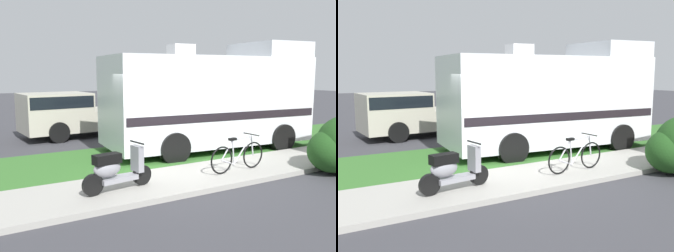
% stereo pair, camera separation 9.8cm
% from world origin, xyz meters
% --- Properties ---
extents(ground_plane, '(80.00, 80.00, 0.00)m').
position_xyz_m(ground_plane, '(0.00, 0.00, 0.00)').
color(ground_plane, '#38383D').
extents(sidewalk, '(24.00, 2.00, 0.12)m').
position_xyz_m(sidewalk, '(0.00, -1.20, 0.06)').
color(sidewalk, '#9E9B93').
rests_on(sidewalk, ground).
extents(grass_strip, '(24.00, 3.40, 0.08)m').
position_xyz_m(grass_strip, '(0.00, 1.50, 0.04)').
color(grass_strip, '#336628').
rests_on(grass_strip, ground).
extents(motorhome_rv, '(6.80, 3.13, 3.52)m').
position_xyz_m(motorhome_rv, '(2.55, 1.41, 1.68)').
color(motorhome_rv, silver).
rests_on(motorhome_rv, ground).
extents(scooter, '(1.61, 0.55, 0.97)m').
position_xyz_m(scooter, '(-1.91, -1.35, 0.58)').
color(scooter, black).
rests_on(scooter, ground).
extents(bicycle, '(1.74, 0.52, 0.89)m').
position_xyz_m(bicycle, '(1.29, -1.43, 0.50)').
color(bicycle, black).
rests_on(bicycle, ground).
extents(pickup_truck_near, '(5.63, 2.43, 1.75)m').
position_xyz_m(pickup_truck_near, '(-0.40, 6.18, 0.94)').
color(pickup_truck_near, '#B7B29E').
rests_on(pickup_truck_near, ground).
extents(bottle_green, '(0.08, 0.08, 0.27)m').
position_xyz_m(bottle_green, '(5.89, -0.70, 0.23)').
color(bottle_green, '#19722D').
rests_on(bottle_green, ground).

